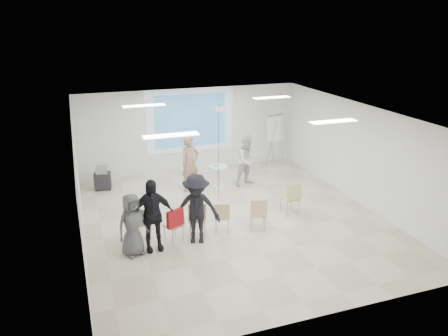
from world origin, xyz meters
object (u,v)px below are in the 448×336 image
object	(u,v)px
chair_far_left	(143,221)
audience_left	(151,210)
chair_left_inner	(197,217)
chair_right_far	(291,196)
audience_outer	(132,221)
audience_mid	(196,205)
laptop	(197,217)
pedestal_table	(218,175)
chair_center	(222,215)
player_left	(190,160)
chair_right_inner	(258,212)
player_right	(248,157)
chair_left_mid	(175,223)
av_cart	(103,179)

from	to	relation	value
chair_far_left	audience_left	xyz separation A→B (m)	(0.14, -0.59, 0.53)
chair_left_inner	chair_right_far	distance (m)	2.91
chair_right_far	audience_outer	world-z (taller)	audience_outer
chair_right_far	audience_mid	world-z (taller)	audience_mid
chair_left_inner	laptop	bearing A→B (deg)	93.18
pedestal_table	chair_center	distance (m)	3.19
player_left	audience_mid	xyz separation A→B (m)	(-0.75, -3.42, -0.02)
chair_left_inner	laptop	size ratio (longest dim) A/B	2.73
pedestal_table	audience_mid	world-z (taller)	audience_mid
chair_right_far	audience_left	xyz separation A→B (m)	(-4.07, -0.66, 0.46)
chair_right_inner	audience_left	bearing A→B (deg)	-161.52
chair_left_inner	audience_mid	world-z (taller)	audience_mid
player_right	audience_outer	distance (m)	5.46
player_left	chair_right_far	bearing A→B (deg)	-73.28
player_right	audience_outer	bearing A→B (deg)	-155.44
chair_right_inner	laptop	world-z (taller)	chair_right_inner
player_left	chair_left_inner	bearing A→B (deg)	-123.85
player_left	audience_left	world-z (taller)	player_left
chair_left_mid	audience_left	size ratio (longest dim) A/B	0.41
laptop	audience_left	world-z (taller)	audience_left
pedestal_table	player_right	xyz separation A→B (m)	(1.02, -0.02, 0.53)
chair_left_inner	chair_right_inner	world-z (taller)	chair_left_inner
player_right	chair_right_far	size ratio (longest dim) A/B	1.97
audience_mid	av_cart	xyz separation A→B (m)	(-1.94, 4.46, -0.66)
chair_center	player_right	bearing A→B (deg)	76.67
player_left	laptop	size ratio (longest dim) A/B	5.92
player_right	laptop	world-z (taller)	player_right
chair_center	chair_left_inner	bearing A→B (deg)	-158.78
player_left	player_right	xyz separation A→B (m)	(1.94, -0.11, -0.08)
chair_center	av_cart	bearing A→B (deg)	142.06
chair_left_inner	av_cart	bearing A→B (deg)	132.22
chair_center	audience_mid	distance (m)	0.96
chair_center	audience_mid	xyz separation A→B (m)	(-0.76, -0.27, 0.52)
audience_left	player_right	bearing A→B (deg)	40.13
audience_outer	pedestal_table	bearing A→B (deg)	26.48
laptop	player_right	bearing A→B (deg)	-114.67
chair_right_far	audience_outer	xyz separation A→B (m)	(-4.55, -0.75, 0.29)
chair_right_inner	audience_outer	size ratio (longest dim) A/B	0.53
chair_far_left	audience_outer	world-z (taller)	audience_outer
laptop	chair_left_inner	bearing A→B (deg)	93.18
audience_left	chair_right_far	bearing A→B (deg)	8.30
chair_left_mid	chair_right_far	size ratio (longest dim) A/B	0.88
player_left	chair_center	bearing A→B (deg)	-111.83
chair_far_left	chair_right_far	bearing A→B (deg)	4.36
chair_left_inner	chair_right_inner	size ratio (longest dim) A/B	1.05
chair_right_far	audience_mid	distance (m)	3.07
chair_center	chair_right_inner	xyz separation A→B (m)	(0.93, -0.22, 0.04)
audience_mid	player_left	bearing A→B (deg)	98.07
player_left	chair_left_inner	distance (m)	3.28
audience_left	chair_center	bearing A→B (deg)	7.53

